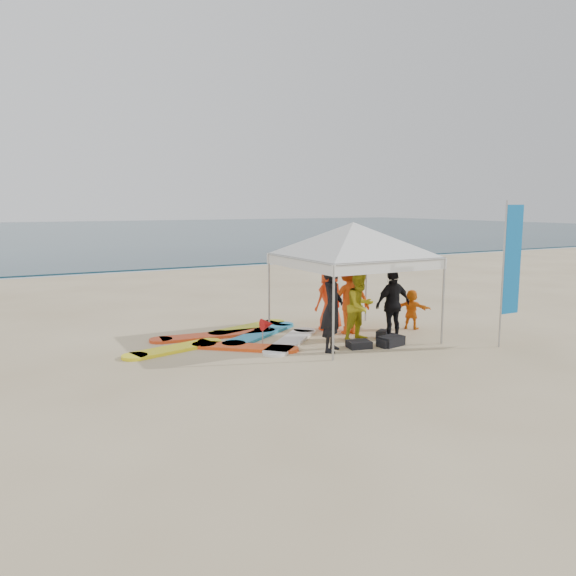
# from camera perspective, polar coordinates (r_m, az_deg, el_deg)

# --- Properties ---
(ground) EXTENTS (120.00, 120.00, 0.00)m
(ground) POSITION_cam_1_polar(r_m,az_deg,el_deg) (11.07, 3.08, -8.18)
(ground) COLOR beige
(ground) RESTS_ON ground
(ocean) EXTENTS (160.00, 84.00, 0.08)m
(ocean) POSITION_cam_1_polar(r_m,az_deg,el_deg) (69.35, -23.63, 5.18)
(ocean) COLOR #0C2633
(ocean) RESTS_ON ground
(shoreline_foam) EXTENTS (160.00, 1.20, 0.01)m
(shoreline_foam) POSITION_cam_1_polar(r_m,az_deg,el_deg) (27.99, -16.59, 1.62)
(shoreline_foam) COLOR silver
(shoreline_foam) RESTS_ON ground
(person_black_a) EXTENTS (0.82, 0.81, 1.91)m
(person_black_a) POSITION_cam_1_polar(r_m,az_deg,el_deg) (12.17, 4.51, -2.04)
(person_black_a) COLOR black
(person_black_a) RESTS_ON ground
(person_yellow) EXTENTS (0.88, 0.74, 1.62)m
(person_yellow) POSITION_cam_1_polar(r_m,az_deg,el_deg) (13.29, 7.33, -1.83)
(person_yellow) COLOR gold
(person_yellow) RESTS_ON ground
(person_orange_a) EXTENTS (1.25, 0.87, 1.77)m
(person_orange_a) POSITION_cam_1_polar(r_m,az_deg,el_deg) (13.90, 6.19, -1.04)
(person_orange_a) COLOR #F15115
(person_orange_a) RESTS_ON ground
(person_black_b) EXTENTS (0.99, 0.44, 1.67)m
(person_black_b) POSITION_cam_1_polar(r_m,az_deg,el_deg) (13.48, 10.60, -1.64)
(person_black_b) COLOR black
(person_black_b) RESTS_ON ground
(person_orange_b) EXTENTS (0.87, 0.63, 1.64)m
(person_orange_b) POSITION_cam_1_polar(r_m,az_deg,el_deg) (14.26, 4.27, -1.04)
(person_orange_b) COLOR #FE4116
(person_orange_b) RESTS_ON ground
(person_seated) EXTENTS (0.78, 0.96, 1.02)m
(person_seated) POSITION_cam_1_polar(r_m,az_deg,el_deg) (14.74, 12.44, -2.12)
(person_seated) COLOR orange
(person_seated) RESTS_ON ground
(canopy_tent) EXTENTS (4.19, 4.19, 3.16)m
(canopy_tent) POSITION_cam_1_polar(r_m,az_deg,el_deg) (13.28, 6.66, 6.60)
(canopy_tent) COLOR #A5A5A8
(canopy_tent) RESTS_ON ground
(feather_flag) EXTENTS (0.55, 0.04, 3.26)m
(feather_flag) POSITION_cam_1_polar(r_m,az_deg,el_deg) (13.40, 21.73, 2.50)
(feather_flag) COLOR #A5A5A8
(feather_flag) RESTS_ON ground
(marker_pennant) EXTENTS (0.28, 0.28, 0.64)m
(marker_pennant) POSITION_cam_1_polar(r_m,az_deg,el_deg) (12.67, -2.12, -3.72)
(marker_pennant) COLOR #A5A5A8
(marker_pennant) RESTS_ON ground
(gear_pile) EXTENTS (1.53, 1.06, 0.22)m
(gear_pile) POSITION_cam_1_polar(r_m,az_deg,el_deg) (12.98, 9.41, -5.35)
(gear_pile) COLOR black
(gear_pile) RESTS_ON ground
(surfboard_spread) EXTENTS (4.56, 3.25, 0.07)m
(surfboard_spread) POSITION_cam_1_polar(r_m,az_deg,el_deg) (13.37, -4.89, -5.12)
(surfboard_spread) COLOR white
(surfboard_spread) RESTS_ON ground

